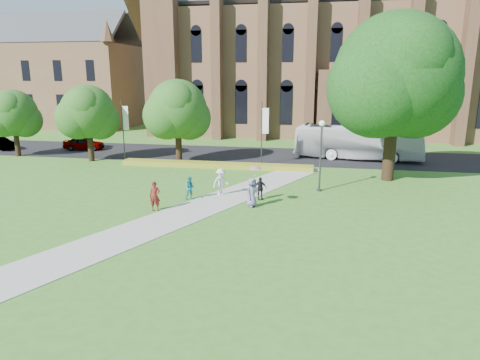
% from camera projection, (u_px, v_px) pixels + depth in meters
% --- Properties ---
extents(ground, '(160.00, 160.00, 0.00)m').
position_uv_depth(ground, '(198.00, 212.00, 26.91)').
color(ground, '#3B6D20').
rests_on(ground, ground).
extents(road, '(160.00, 10.00, 0.02)m').
position_uv_depth(road, '(249.00, 155.00, 46.01)').
color(road, black).
rests_on(road, ground).
extents(footpath, '(15.58, 28.54, 0.04)m').
position_uv_depth(footpath, '(202.00, 207.00, 27.86)').
color(footpath, '#B2B2A8').
rests_on(footpath, ground).
extents(flower_hedge, '(18.00, 1.40, 0.45)m').
position_uv_depth(flower_hedge, '(216.00, 165.00, 39.81)').
color(flower_hedge, gold).
rests_on(flower_hedge, ground).
extents(cathedral, '(52.60, 18.25, 28.00)m').
position_uv_depth(cathedral, '(342.00, 41.00, 59.98)').
color(cathedral, brown).
rests_on(cathedral, ground).
extents(building_west, '(22.00, 14.00, 18.30)m').
position_uv_depth(building_west, '(68.00, 70.00, 70.76)').
color(building_west, brown).
rests_on(building_west, ground).
extents(streetlamp, '(0.44, 0.44, 5.24)m').
position_uv_depth(streetlamp, '(321.00, 147.00, 31.02)').
color(streetlamp, '#38383D').
rests_on(streetlamp, ground).
extents(large_tree, '(9.60, 9.60, 13.20)m').
position_uv_depth(large_tree, '(396.00, 75.00, 33.13)').
color(large_tree, '#332114').
rests_on(large_tree, ground).
extents(street_tree_0, '(5.20, 5.20, 7.50)m').
position_uv_depth(street_tree_0, '(88.00, 112.00, 41.74)').
color(street_tree_0, '#332114').
rests_on(street_tree_0, ground).
extents(street_tree_1, '(5.60, 5.60, 8.05)m').
position_uv_depth(street_tree_1, '(177.00, 109.00, 40.56)').
color(street_tree_1, '#332114').
rests_on(street_tree_1, ground).
extents(street_tree_2, '(4.80, 4.80, 6.95)m').
position_uv_depth(street_tree_2, '(13.00, 113.00, 44.35)').
color(street_tree_2, '#332114').
rests_on(street_tree_2, ground).
extents(banner_pole_0, '(0.70, 0.10, 6.00)m').
position_uv_depth(banner_pole_0, '(263.00, 130.00, 40.24)').
color(banner_pole_0, '#38383D').
rests_on(banner_pole_0, ground).
extents(banner_pole_1, '(0.70, 0.10, 6.00)m').
position_uv_depth(banner_pole_1, '(124.00, 126.00, 42.69)').
color(banner_pole_1, '#38383D').
rests_on(banner_pole_1, ground).
extents(tour_coach, '(12.92, 4.55, 3.52)m').
position_uv_depth(tour_coach, '(358.00, 142.00, 43.31)').
color(tour_coach, white).
rests_on(tour_coach, road).
extents(car_0, '(4.66, 2.33, 1.53)m').
position_uv_depth(car_0, '(84.00, 143.00, 48.92)').
color(car_0, gray).
rests_on(car_0, road).
extents(car_1, '(4.34, 2.50, 1.35)m').
position_uv_depth(car_1, '(1.00, 144.00, 49.09)').
color(car_1, gray).
rests_on(car_1, road).
extents(pedestrian_0, '(0.75, 0.57, 1.86)m').
position_uv_depth(pedestrian_0, '(155.00, 196.00, 26.94)').
color(pedestrian_0, '#5B1815').
rests_on(pedestrian_0, footpath).
extents(pedestrian_1, '(0.97, 0.89, 1.60)m').
position_uv_depth(pedestrian_1, '(190.00, 188.00, 29.34)').
color(pedestrian_1, teal).
rests_on(pedestrian_1, footpath).
extents(pedestrian_2, '(1.40, 1.36, 1.92)m').
position_uv_depth(pedestrian_2, '(221.00, 182.00, 30.36)').
color(pedestrian_2, silver).
rests_on(pedestrian_2, footpath).
extents(pedestrian_3, '(1.00, 0.64, 1.58)m').
position_uv_depth(pedestrian_3, '(260.00, 188.00, 29.34)').
color(pedestrian_3, black).
rests_on(pedestrian_3, footpath).
extents(pedestrian_4, '(1.08, 1.09, 1.90)m').
position_uv_depth(pedestrian_4, '(252.00, 192.00, 27.75)').
color(pedestrian_4, slate).
rests_on(pedestrian_4, footpath).
extents(parasol, '(0.94, 0.94, 0.70)m').
position_uv_depth(parasol, '(255.00, 173.00, 27.50)').
color(parasol, tan).
rests_on(parasol, pedestrian_4).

